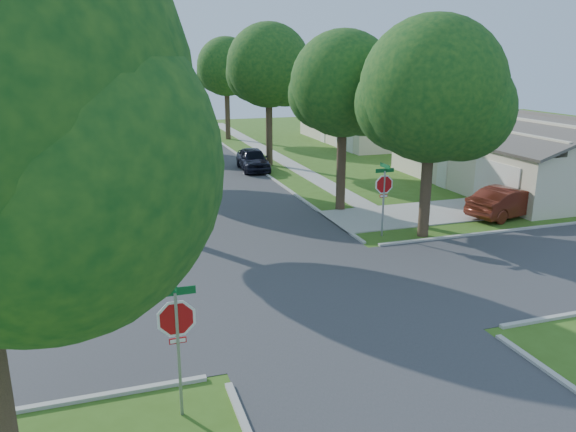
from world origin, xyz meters
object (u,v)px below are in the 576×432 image
at_px(stop_sign_ne, 384,187).
at_px(tree_e_far, 227,69).
at_px(tree_e_mid, 269,69).
at_px(tree_w_near, 128,81).
at_px(car_driveway, 509,202).
at_px(car_curb_east, 253,159).
at_px(tree_e_near, 344,89).
at_px(house_ne_far, 369,123).
at_px(tree_w_far, 113,76).
at_px(car_curb_west, 154,126).
at_px(tree_w_mid, 117,66).
at_px(tree_ne_corner, 433,96).
at_px(house_ne_near, 511,158).
at_px(stop_sign_sw, 177,324).

relative_size(stop_sign_ne, tree_e_far, 0.34).
xyz_separation_m(tree_e_mid, tree_w_near, (-9.40, -12.00, -0.14)).
relative_size(car_driveway, car_curb_east, 1.01).
bearing_deg(stop_sign_ne, tree_w_near, 155.26).
height_order(tree_e_near, house_ne_far, tree_e_near).
height_order(tree_e_mid, car_driveway, tree_e_mid).
bearing_deg(car_driveway, tree_w_near, 64.12).
relative_size(tree_e_mid, tree_w_far, 1.15).
bearing_deg(car_curb_west, house_ne_far, 143.62).
distance_m(tree_e_mid, tree_w_mid, 9.40).
distance_m(tree_e_near, tree_w_near, 9.41).
bearing_deg(car_driveway, tree_e_near, 48.92).
height_order(stop_sign_ne, house_ne_far, house_ne_far).
xyz_separation_m(tree_e_mid, house_ne_far, (11.23, 7.99, -4.74)).
distance_m(tree_w_mid, house_ne_far, 22.68).
height_order(tree_e_near, car_curb_west, tree_e_near).
bearing_deg(tree_e_far, car_curb_east, -96.17).
relative_size(stop_sign_ne, car_curb_west, 0.62).
xyz_separation_m(tree_e_near, car_curb_west, (-5.95, 30.52, -4.95)).
height_order(tree_e_mid, tree_ne_corner, tree_e_mid).
bearing_deg(car_curb_west, tree_e_near, 96.14).
bearing_deg(tree_ne_corner, tree_w_far, 110.28).
relative_size(tree_e_far, tree_ne_corner, 1.01).
bearing_deg(house_ne_near, car_driveway, -129.26).
bearing_deg(house_ne_near, house_ne_far, 90.00).
height_order(tree_e_near, tree_w_near, tree_w_near).
xyz_separation_m(stop_sign_sw, tree_e_near, (9.45, 13.71, 3.61)).
xyz_separation_m(tree_e_near, house_ne_far, (11.24, 19.99, -4.13)).
height_order(tree_ne_corner, car_curb_west, tree_ne_corner).
height_order(stop_sign_sw, tree_w_near, tree_w_near).
bearing_deg(house_ne_near, car_curb_east, 145.94).
relative_size(tree_e_mid, car_driveway, 2.17).
xyz_separation_m(stop_sign_ne, car_driveway, (6.80, 0.80, -1.33)).
bearing_deg(tree_w_near, tree_e_near, -0.00).
bearing_deg(stop_sign_sw, tree_w_near, 89.77).
bearing_deg(tree_w_far, tree_ne_corner, -69.72).
bearing_deg(house_ne_far, tree_e_mid, -144.58).
height_order(tree_e_far, house_ne_far, tree_e_far).
bearing_deg(house_ne_far, tree_e_near, -119.35).
xyz_separation_m(stop_sign_sw, car_driveway, (16.20, 10.20, -1.33)).
xyz_separation_m(stop_sign_sw, car_curb_west, (3.50, 44.23, -1.33)).
distance_m(tree_e_near, tree_ne_corner, 5.06).
xyz_separation_m(tree_e_near, house_ne_near, (11.24, 1.99, -4.13)).
xyz_separation_m(tree_e_mid, tree_ne_corner, (1.60, -16.80, -0.66)).
bearing_deg(house_ne_near, tree_w_near, -174.49).
xyz_separation_m(tree_e_near, tree_ne_corner, (1.61, -4.80, -0.05)).
relative_size(stop_sign_sw, car_curb_west, 0.62).
bearing_deg(tree_e_far, tree_w_mid, -125.85).
relative_size(house_ne_near, car_curb_east, 3.24).
xyz_separation_m(tree_w_mid, car_curb_east, (7.84, -1.36, -5.77)).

